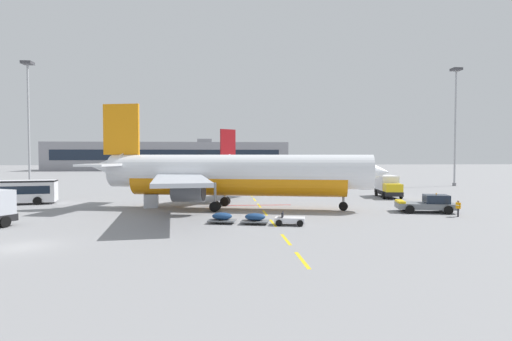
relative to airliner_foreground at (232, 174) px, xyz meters
The scene contains 13 objects.
ground 33.20m from the airliner_foreground, 39.80° to the left, with size 400.00×400.00×0.00m, color gray.
apron_paint_markings 20.16m from the airliner_foreground, 80.32° to the left, with size 8.00×98.28×0.01m.
airliner_foreground is the anchor object (origin of this frame).
pushback_tug 21.64m from the airliner_foreground, 13.00° to the right, with size 6.48×4.21×2.08m.
airliner_mid_left 61.22m from the airliner_foreground, 79.45° to the left, with size 31.45×29.09×12.31m.
apron_shuttle_bus 28.99m from the airliner_foreground, 167.27° to the left, with size 12.32×4.91×3.00m.
ground_power_truck 25.76m from the airliner_foreground, 25.97° to the left, with size 3.41×7.27×3.14m.
baggage_train 11.64m from the airliner_foreground, 81.25° to the right, with size 8.70×3.43×1.14m.
ground_crew_worker 23.92m from the airliner_foreground, 20.25° to the right, with size 0.33×0.67×1.64m.
uld_cargo_container 10.12m from the airliner_foreground, 169.46° to the left, with size 1.74×1.70×1.60m.
apron_light_mast_near 46.78m from the airliner_foreground, 140.09° to the left, with size 1.80×1.80×22.60m.
apron_light_mast_far 56.59m from the airliner_foreground, 35.11° to the left, with size 1.80×1.80×23.44m.
terminal_satellite 131.62m from the airliner_foreground, 99.68° to the left, with size 96.73×22.19×13.00m.
Camera 1 is at (13.19, -28.90, 6.14)m, focal length 29.33 mm.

